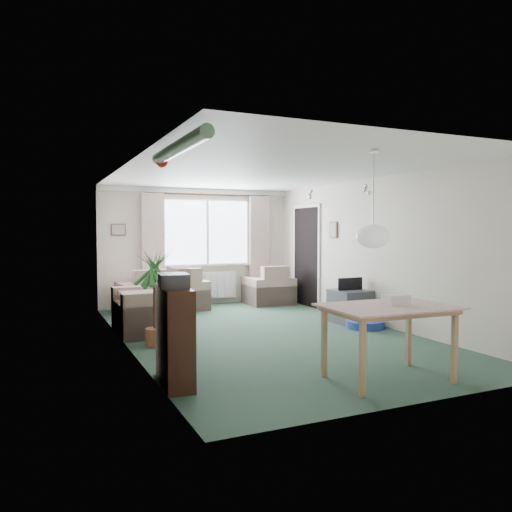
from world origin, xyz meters
name	(u,v)px	position (x,y,z in m)	size (l,w,h in m)	color
ground	(264,334)	(0.00, 0.00, 0.00)	(6.50, 6.50, 0.00)	#294435
window	(207,232)	(0.20, 3.23, 1.50)	(1.80, 0.03, 1.30)	white
curtain_rod	(208,195)	(0.20, 3.15, 2.27)	(2.60, 0.03, 0.03)	black
curtain_left	(153,244)	(-0.95, 3.13, 1.27)	(0.45, 0.08, 2.00)	beige
curtain_right	(259,243)	(1.35, 3.13, 1.27)	(0.45, 0.08, 2.00)	beige
radiator	(208,285)	(0.20, 3.19, 0.40)	(1.20, 0.10, 0.55)	white
doorway	(307,257)	(1.99, 2.20, 1.00)	(0.03, 0.95, 2.00)	black
pendant_lamp	(373,236)	(0.20, -2.30, 1.48)	(0.36, 0.36, 0.36)	white
tinsel_garland	(178,147)	(-1.92, -2.30, 2.28)	(1.60, 1.60, 0.12)	#196626
bauble_cluster_a	(310,191)	(1.30, 0.90, 2.22)	(0.20, 0.20, 0.20)	silver
bauble_cluster_b	(367,186)	(1.60, -0.30, 2.22)	(0.20, 0.20, 0.20)	silver
wall_picture_back	(118,230)	(-1.60, 3.23, 1.55)	(0.28, 0.03, 0.22)	brown
wall_picture_right	(334,230)	(1.98, 1.20, 1.55)	(0.03, 0.24, 0.30)	brown
sofa	(163,289)	(-0.86, 2.75, 0.41)	(1.65, 0.87, 0.82)	beige
armchair_corner	(269,285)	(1.38, 2.73, 0.41)	(0.91, 0.86, 0.81)	beige
armchair_left	(152,301)	(-1.50, 0.79, 0.49)	(1.09, 1.03, 0.97)	beige
coffee_table	(184,299)	(-0.43, 2.75, 0.21)	(0.92, 0.51, 0.42)	black
photo_frame	(180,284)	(-0.52, 2.77, 0.50)	(0.12, 0.02, 0.16)	brown
bookshelf	(175,336)	(-1.84, -1.81, 0.49)	(0.27, 0.80, 0.98)	black
hifi_box	(173,281)	(-1.86, -1.86, 1.05)	(0.28, 0.35, 0.14)	#38393D
houseplant	(155,298)	(-1.65, -0.09, 0.65)	(0.56, 0.56, 1.30)	#1D552B
dining_table	(388,344)	(0.21, -2.56, 0.38)	(1.20, 0.80, 0.75)	tan
gift_box	(396,300)	(0.34, -2.51, 0.81)	(0.25, 0.18, 0.12)	white
tv_cube	(350,306)	(1.70, 0.25, 0.27)	(0.55, 0.60, 0.55)	#353439
pet_bed	(365,324)	(1.65, -0.22, 0.06)	(0.61, 0.61, 0.12)	#214C9B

